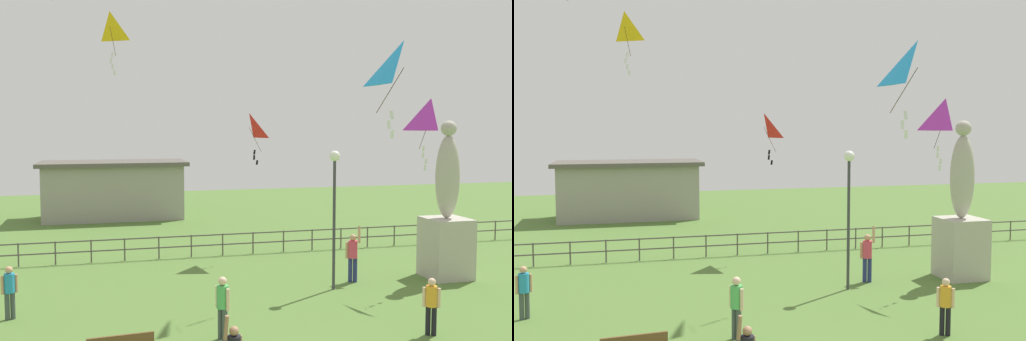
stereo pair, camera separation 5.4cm
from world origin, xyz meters
TOP-DOWN VIEW (x-y plane):
  - statue_monument at (8.41, 8.28)m, footprint 1.52×1.52m
  - lamppost at (3.80, 7.83)m, footprint 0.36×0.36m
  - person_1 at (-6.40, 7.28)m, footprint 0.44×0.29m
  - person_2 at (4.82, 8.54)m, footprint 0.52×0.42m
  - person_5 at (4.62, 3.06)m, footprint 0.41×0.29m
  - person_6 at (-0.81, 4.13)m, footprint 0.31×0.45m
  - kite_0 at (-3.40, 12.01)m, footprint 0.95×0.80m
  - kite_3 at (3.00, 1.86)m, footprint 1.10×0.96m
  - kite_5 at (7.15, 7.44)m, footprint 0.95×1.23m
  - kite_8 at (2.21, 13.29)m, footprint 0.95×1.15m
  - waterfront_railing at (-0.29, 14.00)m, footprint 36.03×0.06m
  - pavilion_building at (-3.14, 26.00)m, footprint 8.70×4.48m

SIDE VIEW (x-z plane):
  - waterfront_railing at x=-0.29m, z-range 0.15..1.10m
  - person_5 at x=4.62m, z-range 0.12..1.66m
  - person_1 at x=-6.40m, z-range 0.12..1.67m
  - person_6 at x=-0.81m, z-range 0.13..1.79m
  - person_2 at x=4.82m, z-range 0.00..2.03m
  - pavilion_building at x=-3.14m, z-range 0.03..3.50m
  - statue_monument at x=8.41m, z-range -0.94..4.83m
  - lamppost at x=3.80m, z-range 1.05..5.79m
  - kite_8 at x=2.21m, z-range 4.43..6.55m
  - kite_5 at x=7.15m, z-range 4.64..7.06m
  - kite_3 at x=3.00m, z-range 5.76..7.92m
  - kite_0 at x=-3.40m, z-range 8.01..10.31m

